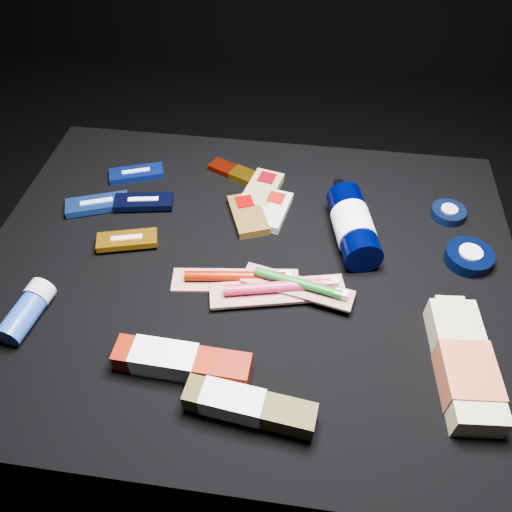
# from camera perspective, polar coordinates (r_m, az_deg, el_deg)

# --- Properties ---
(ground) EXTENTS (3.00, 3.00, 0.00)m
(ground) POSITION_cam_1_polar(r_m,az_deg,el_deg) (1.23, -0.78, -13.56)
(ground) COLOR black
(ground) RESTS_ON ground
(cloth_table) EXTENTS (0.98, 0.78, 0.40)m
(cloth_table) POSITION_cam_1_polar(r_m,az_deg,el_deg) (1.06, -0.88, -8.35)
(cloth_table) COLOR black
(cloth_table) RESTS_ON ground
(luna_bar_0) EXTENTS (0.12, 0.08, 0.01)m
(luna_bar_0) POSITION_cam_1_polar(r_m,az_deg,el_deg) (1.12, -13.50, 9.17)
(luna_bar_0) COLOR navy
(luna_bar_0) RESTS_ON cloth_table
(luna_bar_1) EXTENTS (0.13, 0.09, 0.02)m
(luna_bar_1) POSITION_cam_1_polar(r_m,az_deg,el_deg) (1.06, -17.68, 5.67)
(luna_bar_1) COLOR #1C44A7
(luna_bar_1) RESTS_ON cloth_table
(luna_bar_2) EXTENTS (0.12, 0.06, 0.02)m
(luna_bar_2) POSITION_cam_1_polar(r_m,az_deg,el_deg) (1.04, -12.71, 6.07)
(luna_bar_2) COLOR black
(luna_bar_2) RESTS_ON cloth_table
(luna_bar_3) EXTENTS (0.12, 0.07, 0.01)m
(luna_bar_3) POSITION_cam_1_polar(r_m,az_deg,el_deg) (0.96, -14.50, 1.79)
(luna_bar_3) COLOR #BF780F
(luna_bar_3) RESTS_ON cloth_table
(clif_bar_0) EXTENTS (0.10, 0.13, 0.02)m
(clif_bar_0) POSITION_cam_1_polar(r_m,az_deg,el_deg) (0.99, -0.98, 4.90)
(clif_bar_0) COLOR brown
(clif_bar_0) RESTS_ON cloth_table
(clif_bar_1) EXTENTS (0.08, 0.12, 0.02)m
(clif_bar_1) POSITION_cam_1_polar(r_m,az_deg,el_deg) (1.00, 1.89, 5.41)
(clif_bar_1) COLOR beige
(clif_bar_1) RESTS_ON cloth_table
(clif_bar_2) EXTENTS (0.08, 0.12, 0.02)m
(clif_bar_2) POSITION_cam_1_polar(r_m,az_deg,el_deg) (1.05, 0.79, 7.72)
(clif_bar_2) COLOR #988C53
(clif_bar_2) RESTS_ON cloth_table
(power_bar) EXTENTS (0.12, 0.08, 0.01)m
(power_bar) POSITION_cam_1_polar(r_m,az_deg,el_deg) (1.09, -2.11, 9.42)
(power_bar) COLOR maroon
(power_bar) RESTS_ON cloth_table
(lotion_bottle) EXTENTS (0.11, 0.23, 0.07)m
(lotion_bottle) POSITION_cam_1_polar(r_m,az_deg,el_deg) (0.94, 11.03, 3.46)
(lotion_bottle) COLOR black
(lotion_bottle) RESTS_ON cloth_table
(cream_tin_upper) EXTENTS (0.07, 0.07, 0.02)m
(cream_tin_upper) POSITION_cam_1_polar(r_m,az_deg,el_deg) (1.06, 21.11, 4.65)
(cream_tin_upper) COLOR black
(cream_tin_upper) RESTS_ON cloth_table
(cream_tin_lower) EXTENTS (0.08, 0.08, 0.03)m
(cream_tin_lower) POSITION_cam_1_polar(r_m,az_deg,el_deg) (0.98, 23.15, -0.07)
(cream_tin_lower) COLOR black
(cream_tin_lower) RESTS_ON cloth_table
(bodywash_bottle) EXTENTS (0.09, 0.23, 0.05)m
(bodywash_bottle) POSITION_cam_1_polar(r_m,az_deg,el_deg) (0.82, 22.69, -11.50)
(bodywash_bottle) COLOR #C9B88A
(bodywash_bottle) RESTS_ON cloth_table
(deodorant_stick) EXTENTS (0.06, 0.11, 0.05)m
(deodorant_stick) POSITION_cam_1_polar(r_m,az_deg,el_deg) (0.90, -24.69, -5.68)
(deodorant_stick) COLOR #1E43A1
(deodorant_stick) RESTS_ON cloth_table
(toothbrush_pack_0) EXTENTS (0.23, 0.08, 0.02)m
(toothbrush_pack_0) POSITION_cam_1_polar(r_m,az_deg,el_deg) (0.87, -2.18, -2.60)
(toothbrush_pack_0) COLOR silver
(toothbrush_pack_0) RESTS_ON cloth_table
(toothbrush_pack_1) EXTENTS (0.24, 0.10, 0.03)m
(toothbrush_pack_1) POSITION_cam_1_polar(r_m,az_deg,el_deg) (0.85, 2.73, -3.82)
(toothbrush_pack_1) COLOR beige
(toothbrush_pack_1) RESTS_ON cloth_table
(toothbrush_pack_2) EXTENTS (0.20, 0.08, 0.02)m
(toothbrush_pack_2) POSITION_cam_1_polar(r_m,az_deg,el_deg) (0.85, 4.94, -3.35)
(toothbrush_pack_2) COLOR #ABA59F
(toothbrush_pack_2) RESTS_ON cloth_table
(toothpaste_carton_red) EXTENTS (0.21, 0.05, 0.04)m
(toothpaste_carton_red) POSITION_cam_1_polar(r_m,az_deg,el_deg) (0.78, -9.10, -11.79)
(toothpaste_carton_red) COLOR #750F00
(toothpaste_carton_red) RESTS_ON cloth_table
(toothpaste_carton_green) EXTENTS (0.19, 0.06, 0.04)m
(toothpaste_carton_green) POSITION_cam_1_polar(r_m,az_deg,el_deg) (0.73, -1.43, -16.65)
(toothpaste_carton_green) COLOR #362E0D
(toothpaste_carton_green) RESTS_ON cloth_table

